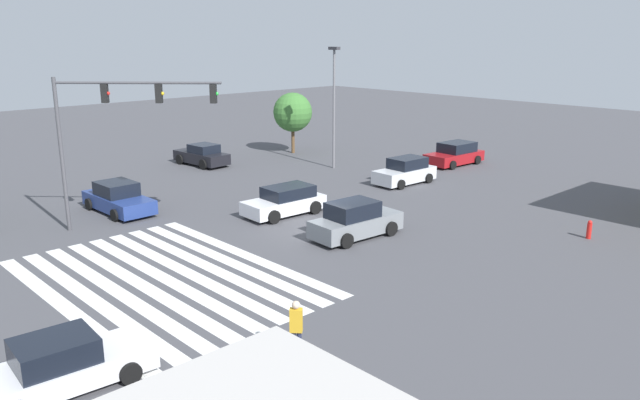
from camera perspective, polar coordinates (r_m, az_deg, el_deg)
The scene contains 14 objects.
ground_plane at distance 29.27m, azimuth 0.00°, elevation -3.00°, with size 121.39×121.39×0.00m, color #47474C.
crosswalk_markings at distance 24.72m, azimuth -14.08°, elevation -6.91°, with size 12.26×8.20×0.01m.
traffic_signal_mast at distance 29.87m, azimuth -18.40°, elevation 7.10°, with size 5.45×5.45×7.17m.
car_0 at distance 34.14m, azimuth -17.97°, elevation 0.12°, with size 4.70×2.20×1.58m.
car_1 at distance 39.04m, azimuth 7.80°, elevation 2.59°, with size 2.11×4.22×1.62m.
car_2 at distance 45.43m, azimuth 12.23°, elevation 4.11°, with size 2.38×4.64×1.58m.
car_3 at distance 44.98m, azimuth -10.74°, elevation 4.03°, with size 4.47×2.29×1.52m.
car_4 at distance 18.11m, azimuth -22.54°, elevation -13.81°, with size 2.26×4.64×1.46m.
car_5 at distance 28.41m, azimuth 3.24°, elevation -1.92°, with size 2.22×4.54×1.71m.
car_6 at distance 32.04m, azimuth -3.21°, elevation -0.10°, with size 2.24×4.36×1.47m.
pedestrian at distance 17.96m, azimuth -2.19°, elevation -11.51°, with size 0.41×0.41×1.81m.
street_light_pole_b at distance 42.67m, azimuth 1.29°, elevation 9.40°, with size 0.80×0.36×8.19m.
tree_corner_b at distance 48.53m, azimuth -2.52°, elevation 8.01°, with size 3.01×3.01×4.68m.
fire_hydrant at distance 30.84m, azimuth 23.40°, elevation -2.49°, with size 0.22×0.22×0.86m.
Camera 1 is at (20.28, -19.08, 9.02)m, focal length 35.00 mm.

